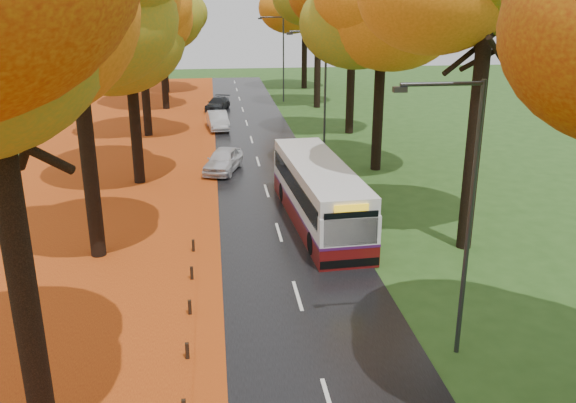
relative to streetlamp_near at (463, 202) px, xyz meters
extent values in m
cube|color=black|center=(-3.95, 17.00, -4.69)|extent=(6.50, 90.00, 0.04)
cube|color=silver|center=(-3.95, 17.00, -4.67)|extent=(0.12, 90.00, 0.01)
cube|color=maroon|center=(-12.95, 17.00, -4.70)|extent=(12.00, 90.00, 0.02)
cube|color=#C85A14|center=(-7.00, 17.00, -4.67)|extent=(0.90, 90.00, 0.01)
cylinder|color=black|center=(-10.85, -2.50, -0.43)|extent=(0.60, 0.60, 8.58)
cylinder|color=black|center=(-11.45, 8.50, -0.14)|extent=(0.60, 0.60, 9.15)
cylinder|color=black|center=(-10.85, 18.50, -0.71)|extent=(0.60, 0.60, 8.00)
ellipsoid|color=orange|center=(-10.85, 18.50, 4.29)|extent=(9.20, 9.20, 7.18)
cylinder|color=black|center=(-11.45, 30.50, -0.43)|extent=(0.60, 0.60, 8.58)
cylinder|color=black|center=(-10.85, 41.50, -0.14)|extent=(0.60, 0.60, 9.15)
cylinder|color=black|center=(-11.45, 51.50, -0.71)|extent=(0.60, 0.60, 8.00)
ellipsoid|color=orange|center=(-11.45, 51.50, 4.29)|extent=(8.00, 8.00, 6.24)
cylinder|color=black|center=(3.55, 7.50, -0.11)|extent=(0.60, 0.60, 9.22)
cylinder|color=black|center=(2.95, 19.50, -0.62)|extent=(0.60, 0.60, 8.19)
ellipsoid|color=#BF7F0E|center=(2.95, 19.50, 4.50)|extent=(9.20, 9.20, 7.18)
cylinder|color=black|center=(3.55, 29.50, -0.36)|extent=(0.60, 0.60, 8.70)
cylinder|color=black|center=(2.95, 40.50, -0.11)|extent=(0.60, 0.60, 9.22)
cylinder|color=black|center=(3.55, 52.50, -0.62)|extent=(0.60, 0.60, 8.19)
ellipsoid|color=#BF7F0E|center=(3.55, 52.50, 4.50)|extent=(8.20, 8.20, 6.40)
cube|color=black|center=(-7.65, 0.60, -4.45)|extent=(0.11, 0.11, 0.52)
cube|color=black|center=(-7.65, 3.20, -4.45)|extent=(0.11, 0.11, 0.52)
cube|color=black|center=(-7.65, 5.80, -4.45)|extent=(0.11, 0.11, 0.52)
cube|color=black|center=(-7.65, 8.40, -4.45)|extent=(0.11, 0.11, 0.52)
cylinder|color=#333538|center=(0.25, 0.00, -0.71)|extent=(0.14, 0.14, 8.00)
cylinder|color=#333538|center=(-0.85, 0.00, 3.19)|extent=(2.20, 0.11, 0.11)
cube|color=#333538|center=(-1.95, 0.00, 3.07)|extent=(0.35, 0.18, 0.14)
cylinder|color=#333538|center=(0.25, 22.00, -0.71)|extent=(0.14, 0.14, 8.00)
cylinder|color=#333538|center=(-0.85, 22.00, 3.19)|extent=(2.20, 0.11, 0.11)
cube|color=#333538|center=(-1.95, 22.00, 3.07)|extent=(0.35, 0.18, 0.14)
cylinder|color=#333538|center=(0.25, 44.00, -0.71)|extent=(0.14, 0.14, 8.00)
cylinder|color=#333538|center=(-0.85, 44.00, 3.19)|extent=(2.20, 0.11, 0.11)
cube|color=#333538|center=(-1.95, 44.00, 3.07)|extent=(0.35, 0.18, 0.14)
cube|color=#5A0E0E|center=(-2.00, 11.06, -4.24)|extent=(3.01, 10.63, 0.86)
cube|color=white|center=(-2.00, 11.06, -3.19)|extent=(3.01, 10.63, 1.24)
cube|color=white|center=(-2.00, 11.06, -2.24)|extent=(2.95, 10.41, 0.67)
cube|color=#45164F|center=(-2.00, 11.06, -3.77)|extent=(3.04, 10.65, 0.11)
cube|color=black|center=(-2.00, 11.06, -2.81)|extent=(2.99, 9.79, 0.81)
cube|color=black|center=(-1.68, 5.85, -3.00)|extent=(2.10, 0.19, 1.34)
cube|color=yellow|center=(-1.68, 5.85, -2.17)|extent=(1.31, 0.14, 0.27)
cube|color=black|center=(-1.68, 5.87, -4.41)|extent=(2.34, 0.26, 0.33)
cylinder|color=black|center=(-2.85, 7.43, -4.20)|extent=(0.32, 0.97, 0.95)
cylinder|color=black|center=(-0.71, 7.56, -4.20)|extent=(0.32, 0.97, 0.95)
cylinder|color=black|center=(-3.26, 14.14, -4.20)|extent=(0.32, 0.97, 0.95)
cylinder|color=black|center=(-1.11, 14.27, -4.20)|extent=(0.32, 0.97, 0.95)
imported|color=silver|center=(-6.14, 20.00, -3.98)|extent=(2.79, 4.38, 1.39)
imported|color=#AEB1B6|center=(-6.28, 31.93, -4.00)|extent=(1.83, 4.23, 1.36)
imported|color=black|center=(-6.18, 40.10, -4.11)|extent=(2.62, 4.17, 1.13)
camera|label=1|loc=(-6.63, -14.89, 5.38)|focal=38.00mm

